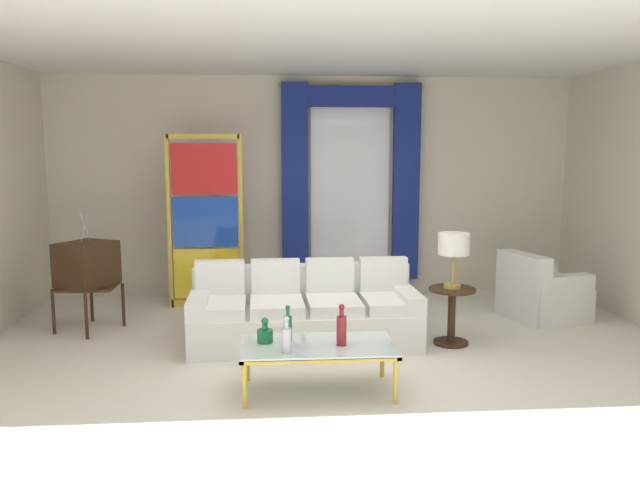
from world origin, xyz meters
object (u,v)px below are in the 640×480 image
Objects in this scene: bottle_crystal_tall at (265,334)px; armchair_white at (540,295)px; bottle_ruby_flask at (288,327)px; vintage_tv at (87,266)px; round_side_table at (452,311)px; stained_glass_divider at (205,225)px; bottle_amber_squat at (341,328)px; table_lamp_brass at (454,246)px; bottle_blue_decanter at (287,338)px; peacock_figurine at (244,296)px; couch_white_long at (304,314)px; coffee_table at (318,348)px.

armchair_white is (3.26, 2.00, -0.19)m from bottle_crystal_tall.
vintage_tv reaches higher than bottle_ruby_flask.
stained_glass_divider is at bearing 146.34° from round_side_table.
bottle_amber_squat is 1.84m from table_lamp_brass.
round_side_table is 0.67m from table_lamp_brass.
round_side_table is at bearing 38.51° from bottle_blue_decanter.
bottle_amber_squat is at bearing -71.08° from peacock_figurine.
stained_glass_divider reaches higher than couch_white_long.
coffee_table is at bearing -88.21° from couch_white_long.
table_lamp_brass reaches higher than coffee_table.
peacock_figurine is at bearing 99.15° from bottle_blue_decanter.
stained_glass_divider is at bearing 108.33° from bottle_ruby_flask.
coffee_table is 1.90m from round_side_table.
vintage_tv reaches higher than bottle_amber_squat.
bottle_amber_squat is at bearing -10.41° from coffee_table.
bottle_blue_decanter is at bearing -141.49° from round_side_table.
couch_white_long is at bearing -54.16° from stained_glass_divider.
bottle_blue_decanter is at bearing -80.85° from peacock_figurine.
couch_white_long is 1.07× the size of stained_glass_divider.
table_lamp_brass is at bearing -146.09° from armchair_white.
bottle_ruby_flask is at bearing -98.94° from couch_white_long.
peacock_figurine is at bearing 146.98° from table_lamp_brass.
table_lamp_brass is (1.92, 1.10, 0.55)m from bottle_crystal_tall.
table_lamp_brass is (1.29, 1.22, 0.48)m from bottle_amber_squat.
vintage_tv reaches higher than peacock_figurine.
armchair_white is at bearing -8.46° from peacock_figurine.
bottle_ruby_flask is (0.02, 0.27, 0.01)m from bottle_blue_decanter.
bottle_crystal_tall is 2.56m from peacock_figurine.
stained_glass_divider is (-0.94, 3.18, 0.53)m from bottle_blue_decanter.
bottle_amber_squat is (0.19, -0.04, 0.18)m from coffee_table.
bottle_crystal_tall is at bearing -75.07° from stained_glass_divider.
couch_white_long is 3.97× the size of round_side_table.
vintage_tv is at bearing 164.79° from couch_white_long.
round_side_table is at bearing -33.66° from stained_glass_divider.
bottle_blue_decanter reaches higher than peacock_figurine.
bottle_amber_squat is at bearing -11.24° from bottle_crystal_tall.
stained_glass_divider reaches higher than vintage_tv.
bottle_amber_squat is at bearing -141.04° from armchair_white.
bottle_ruby_flask is 3.68m from armchair_white.
bottle_ruby_flask is at bearing -4.47° from bottle_crystal_tall.
peacock_figurine is at bearing 146.98° from round_side_table.
armchair_white is 3.58m from peacock_figurine.
bottle_ruby_flask is 0.24× the size of vintage_tv.
stained_glass_divider reaches higher than bottle_ruby_flask.
vintage_tv is at bearing -141.43° from stained_glass_divider.
couch_white_long is 1.69m from table_lamp_brass.
table_lamp_brass is at bearing 38.51° from bottle_blue_decanter.
vintage_tv is (-2.42, 2.01, 0.35)m from coffee_table.
armchair_white is (2.86, 0.73, -0.02)m from couch_white_long.
peacock_figurine is at bearing 100.53° from bottle_ruby_flask.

